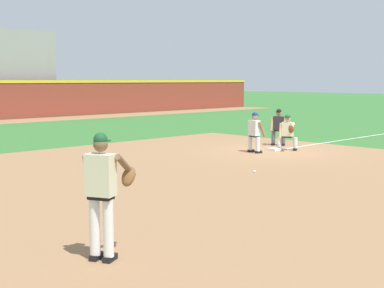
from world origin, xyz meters
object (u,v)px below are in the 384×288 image
at_px(first_base_bag, 274,149).
at_px(baserunner, 255,131).
at_px(baseball, 254,172).
at_px(umpire, 279,126).
at_px(first_baseman, 288,131).
at_px(pitcher, 103,188).

relative_size(first_base_bag, baserunner, 0.26).
height_order(first_base_bag, baserunner, baserunner).
bearing_deg(baseball, baserunner, 39.18).
xyz_separation_m(first_base_bag, umpire, (1.39, 0.84, 0.75)).
xyz_separation_m(baseball, first_baseman, (4.62, 2.20, 0.69)).
distance_m(baseball, baserunner, 4.25).
bearing_deg(first_baseman, baseball, -154.57).
bearing_deg(first_base_bag, baserunner, 170.95).
height_order(baseball, pitcher, pitcher).
relative_size(first_base_bag, pitcher, 0.20).
bearing_deg(baserunner, first_base_bag, -9.05).
distance_m(first_base_bag, first_baseman, 0.86).
distance_m(pitcher, umpire, 14.38).
distance_m(baseball, first_baseman, 5.16).
bearing_deg(first_baseman, umpire, 49.63).
bearing_deg(baseball, first_baseman, 25.43).
xyz_separation_m(first_baseman, umpire, (0.96, 1.13, 0.06)).
bearing_deg(first_baseman, first_base_bag, 145.67).
bearing_deg(baseball, first_base_bag, 30.68).
relative_size(first_base_bag, first_baseman, 0.28).
bearing_deg(umpire, pitcher, -153.30).
distance_m(first_baseman, baserunner, 1.45).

